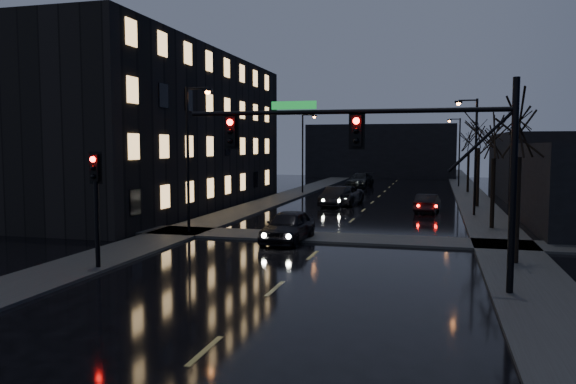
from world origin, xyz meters
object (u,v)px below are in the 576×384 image
Objects in this scene: oncoming_car_d at (360,180)px; lead_car at (428,203)px; oncoming_car_c at (342,195)px; oncoming_car_b at (336,197)px; oncoming_car_a at (288,226)px.

lead_car is at bearing -64.46° from oncoming_car_d.
oncoming_car_c is 0.97× the size of oncoming_car_d.
lead_car is (7.18, -2.48, -0.10)m from oncoming_car_b.
oncoming_car_a is 38.47m from oncoming_car_d.
oncoming_car_a is at bearing -82.12° from oncoming_car_b.
lead_car is at bearing -22.69° from oncoming_car_c.
oncoming_car_d is (-1.17, 20.03, 0.06)m from oncoming_car_c.
oncoming_car_b is at bearing -12.21° from lead_car.
oncoming_car_a is 1.15× the size of lead_car.
oncoming_car_b is 21.30m from oncoming_car_d.
oncoming_car_b is 0.83× the size of oncoming_car_d.
lead_car is (6.86, -3.74, -0.09)m from oncoming_car_c.
oncoming_car_c reaches higher than lead_car.
oncoming_car_a is 0.83× the size of oncoming_car_d.
oncoming_car_d is (-0.85, 21.29, 0.05)m from oncoming_car_b.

